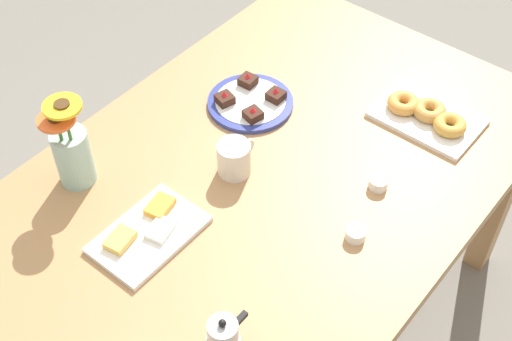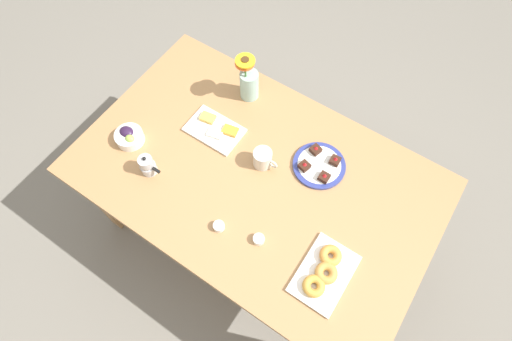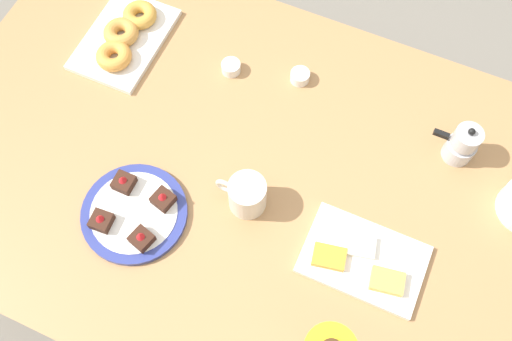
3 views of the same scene
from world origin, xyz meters
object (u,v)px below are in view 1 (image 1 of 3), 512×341
croissant_platter (427,115)px  jam_cup_honey (356,233)px  dining_table (256,203)px  coffee_mug (234,158)px  flower_vase (72,153)px  jam_cup_berry (378,183)px  moka_pot (224,339)px  dessert_plate (250,102)px  cheese_platter (148,232)px

croissant_platter → jam_cup_honey: croissant_platter is taller
dining_table → coffee_mug: (-0.01, 0.06, 0.13)m
coffee_mug → flower_vase: (-0.27, 0.29, 0.05)m
croissant_platter → jam_cup_berry: 0.29m
jam_cup_honey → flower_vase: bearing=113.8°
coffee_mug → moka_pot: bearing=-142.1°
dessert_plate → flower_vase: size_ratio=0.89×
coffee_mug → jam_cup_honey: (0.02, -0.36, -0.03)m
dining_table → cheese_platter: 0.32m
dining_table → jam_cup_honey: (0.01, -0.29, 0.10)m
croissant_platter → moka_pot: bearing=-178.1°
coffee_mug → croissant_platter: coffee_mug is taller
dining_table → moka_pot: moka_pot is taller
dining_table → flower_vase: bearing=128.1°
croissant_platter → jam_cup_honey: size_ratio=5.83×
dessert_plate → jam_cup_honey: bearing=-112.8°
coffee_mug → jam_cup_berry: coffee_mug is taller
coffee_mug → croissant_platter: size_ratio=0.43×
coffee_mug → dessert_plate: coffee_mug is taller
jam_cup_honey → moka_pot: size_ratio=0.40×
croissant_platter → jam_cup_berry: size_ratio=5.83×
cheese_platter → jam_cup_berry: 0.58m
croissant_platter → dessert_plate: size_ratio=1.17×
cheese_platter → flower_vase: (0.02, 0.26, 0.08)m
coffee_mug → cheese_platter: 0.29m
jam_cup_honey → cheese_platter: bearing=128.3°
croissant_platter → flower_vase: bearing=142.5°
moka_pot → jam_cup_berry: bearing=0.0°
croissant_platter → flower_vase: 0.93m
dining_table → croissant_platter: 0.52m
dining_table → moka_pot: bearing=-148.8°
jam_cup_honey → moka_pot: (-0.41, 0.04, 0.03)m
jam_cup_honey → jam_cup_berry: same height
coffee_mug → moka_pot: moka_pot is taller
coffee_mug → flower_vase: 0.39m
dining_table → croissant_platter: croissant_platter is taller
jam_cup_honey → croissant_platter: bearing=9.2°
dessert_plate → coffee_mug: bearing=-149.6°
cheese_platter → croissant_platter: 0.82m
cheese_platter → moka_pot: bearing=-109.0°
coffee_mug → croissant_platter: bearing=-30.9°
dining_table → croissant_platter: bearing=-25.0°
coffee_mug → cheese_platter: coffee_mug is taller
cheese_platter → croissant_platter: bearing=-22.0°
dessert_plate → flower_vase: (-0.49, 0.16, 0.08)m
jam_cup_honey → flower_vase: (-0.28, 0.64, 0.08)m
coffee_mug → moka_pot: (-0.40, -0.31, 0.00)m
croissant_platter → dessert_plate: (-0.25, 0.41, -0.01)m
moka_pot → croissant_platter: bearing=1.9°
jam_cup_berry → flower_vase: size_ratio=0.18×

